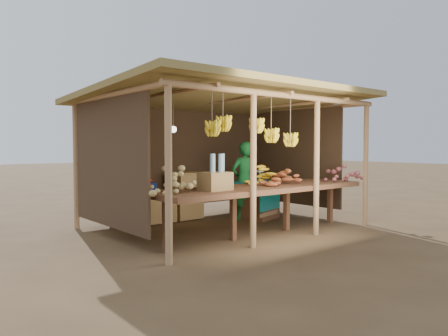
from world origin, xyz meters
TOP-DOWN VIEW (x-y plane):
  - ground at (0.00, 0.00)m, footprint 60.00×60.00m
  - stall_structure at (-0.07, 0.03)m, footprint 4.70×3.50m
  - counter at (0.00, -0.95)m, footprint 3.90×1.05m
  - potato_heap at (-1.67, -0.99)m, footprint 0.91×0.57m
  - sweet_potato_heap at (0.46, -0.89)m, footprint 1.00×0.76m
  - onion_heap at (1.90, -1.16)m, footprint 1.04×0.81m
  - banana_pile at (0.27, -0.70)m, footprint 0.60×0.41m
  - tomato_basin at (-1.90, -0.54)m, footprint 0.35×0.35m
  - bottle_box at (-1.01, -1.03)m, footprint 0.43×0.35m
  - vendor at (0.78, 0.34)m, footprint 0.60×0.44m
  - tarp_crate at (1.07, 0.25)m, footprint 0.98×0.91m
  - carton_stack at (-0.32, 1.05)m, footprint 1.20×0.46m
  - burlap_sacks at (-1.30, 1.19)m, footprint 0.74×0.39m

SIDE VIEW (x-z plane):
  - ground at x=0.00m, z-range 0.00..0.00m
  - burlap_sacks at x=-1.30m, z-range -0.03..0.49m
  - tarp_crate at x=1.07m, z-range -0.09..0.88m
  - carton_stack at x=-0.32m, z-range -0.05..0.85m
  - counter at x=0.00m, z-range 0.34..1.14m
  - vendor at x=0.78m, z-range 0.00..1.52m
  - tomato_basin at x=-1.90m, z-range 0.78..0.97m
  - banana_pile at x=0.27m, z-range 0.80..1.15m
  - sweet_potato_heap at x=0.46m, z-range 0.80..1.15m
  - onion_heap at x=1.90m, z-range 0.80..1.16m
  - potato_heap at x=-1.67m, z-range 0.80..1.16m
  - bottle_box at x=-1.01m, z-range 0.74..1.27m
  - stall_structure at x=-0.07m, z-range 0.70..3.13m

